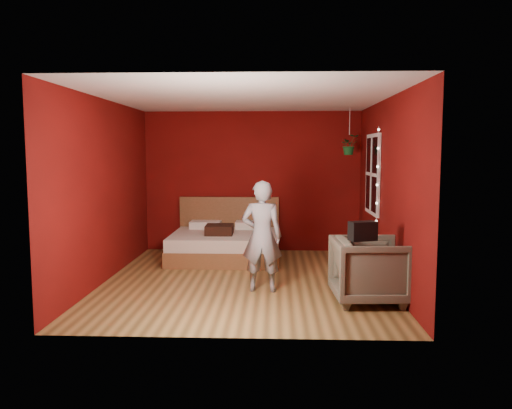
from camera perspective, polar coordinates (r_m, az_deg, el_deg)
floor at (r=7.29m, az=-1.27°, el=-8.67°), size 4.50×4.50×0.00m
room_walls at (r=7.06m, az=-1.31°, el=4.63°), size 4.04×4.54×2.62m
window at (r=8.09m, az=13.16°, el=3.38°), size 0.05×0.97×1.27m
fairy_lights at (r=7.58m, az=13.71°, el=3.20°), size 0.04×0.04×1.45m
bed at (r=8.73m, az=-3.46°, el=-4.45°), size 1.85×1.57×1.02m
person at (r=6.61m, az=0.67°, el=-3.65°), size 0.55×0.38×1.48m
armchair at (r=6.35m, az=12.85°, el=-7.32°), size 0.93×0.91×0.80m
handbag at (r=6.05m, az=12.10°, el=-2.97°), size 0.35×0.25×0.23m
throw_pillow at (r=8.47m, az=-4.20°, el=-2.88°), size 0.46×0.46×0.16m
hanging_plant at (r=8.71m, az=10.60°, el=6.72°), size 0.36×0.33×0.80m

